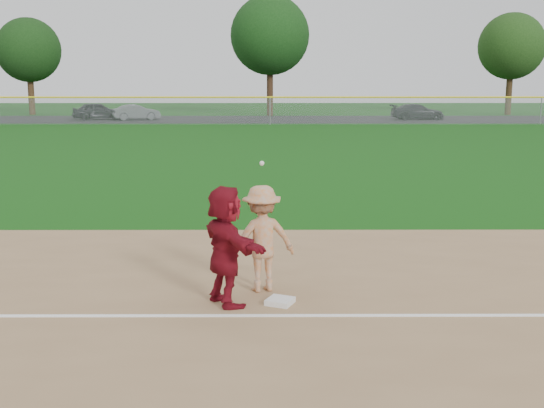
{
  "coord_description": "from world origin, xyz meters",
  "views": [
    {
      "loc": [
        -0.04,
        -10.55,
        3.58
      ],
      "look_at": [
        0.0,
        1.5,
        1.3
      ],
      "focal_mm": 45.0,
      "sensor_mm": 36.0,
      "label": 1
    }
  ],
  "objects_px": {
    "base_runner": "(226,245)",
    "car_mid": "(136,112)",
    "car_left": "(98,111)",
    "car_right": "(417,112)",
    "first_base": "(280,301)"
  },
  "relations": [
    {
      "from": "first_base",
      "to": "car_right",
      "type": "xyz_separation_m",
      "value": [
        11.95,
        45.81,
        0.58
      ]
    },
    {
      "from": "base_runner",
      "to": "car_mid",
      "type": "relative_size",
      "value": 0.51
    },
    {
      "from": "base_runner",
      "to": "car_mid",
      "type": "distance_m",
      "value": 46.61
    },
    {
      "from": "first_base",
      "to": "car_mid",
      "type": "bearing_deg",
      "value": 103.59
    },
    {
      "from": "car_left",
      "to": "car_right",
      "type": "xyz_separation_m",
      "value": [
        26.17,
        -0.11,
        -0.07
      ]
    },
    {
      "from": "base_runner",
      "to": "car_right",
      "type": "height_order",
      "value": "base_runner"
    },
    {
      "from": "base_runner",
      "to": "car_mid",
      "type": "bearing_deg",
      "value": -16.48
    },
    {
      "from": "base_runner",
      "to": "car_mid",
      "type": "height_order",
      "value": "base_runner"
    },
    {
      "from": "base_runner",
      "to": "first_base",
      "type": "bearing_deg",
      "value": -119.7
    },
    {
      "from": "first_base",
      "to": "car_left",
      "type": "height_order",
      "value": "car_left"
    },
    {
      "from": "car_mid",
      "to": "car_right",
      "type": "xyz_separation_m",
      "value": [
        22.95,
        0.31,
        0.01
      ]
    },
    {
      "from": "car_left",
      "to": "car_mid",
      "type": "xyz_separation_m",
      "value": [
        3.22,
        -0.42,
        -0.08
      ]
    },
    {
      "from": "base_runner",
      "to": "car_left",
      "type": "height_order",
      "value": "base_runner"
    },
    {
      "from": "car_left",
      "to": "car_mid",
      "type": "bearing_deg",
      "value": -117.24
    },
    {
      "from": "car_left",
      "to": "car_right",
      "type": "distance_m",
      "value": 26.17
    }
  ]
}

